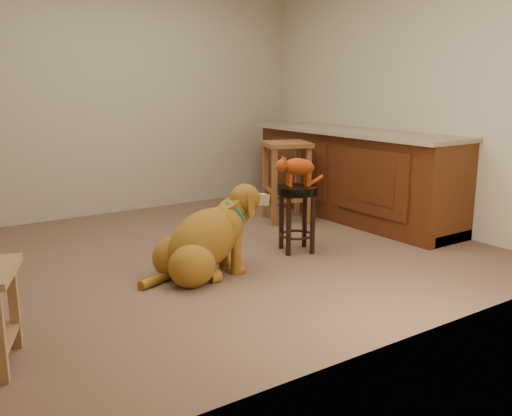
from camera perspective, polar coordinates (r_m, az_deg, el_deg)
floor at (r=4.81m, az=-4.81°, el=-4.79°), size 4.50×4.00×0.01m
room_shell at (r=4.60m, az=-5.21°, el=15.56°), size 4.54×4.04×2.62m
cabinet_run at (r=6.09m, az=9.76°, el=3.04°), size 0.70×2.56×0.94m
padded_stool at (r=4.84m, az=4.13°, el=0.27°), size 0.38×0.38×0.57m
wood_stool at (r=5.91m, az=3.05°, el=2.82°), size 0.57×0.57×0.82m
golden_retriever at (r=4.25m, az=-5.15°, el=-3.41°), size 1.13×0.55×0.71m
tabby_kitten at (r=4.78m, az=4.06°, el=4.04°), size 0.46×0.23×0.29m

